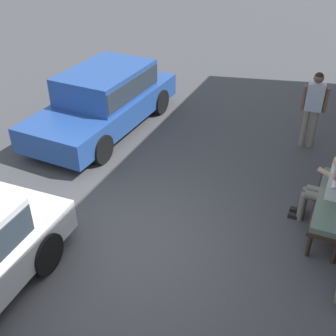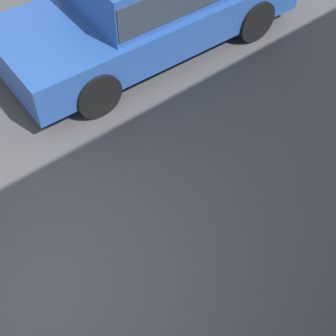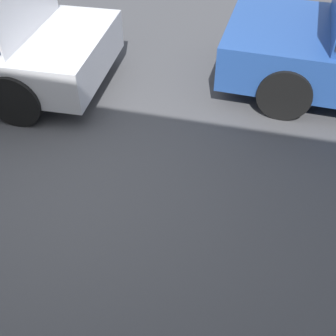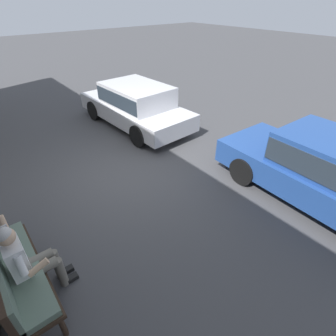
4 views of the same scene
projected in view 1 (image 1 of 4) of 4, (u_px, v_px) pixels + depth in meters
ground_plane at (132, 246)px, 6.82m from camera, size 60.00×60.00×0.00m
person_on_phone at (327, 186)px, 6.94m from camera, size 0.73×0.74×1.38m
parked_car_near at (105, 97)px, 9.94m from camera, size 4.42×1.93×1.44m
pedestrian_standing at (314, 104)px, 9.02m from camera, size 0.23×0.55×1.73m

